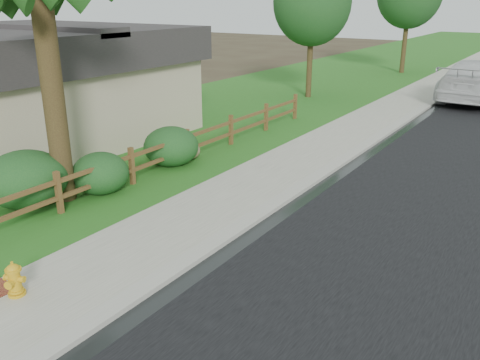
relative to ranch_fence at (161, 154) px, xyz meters
The scene contains 14 objects.
ground 7.37m from the ranch_fence, 60.64° to the right, with size 120.00×120.00×0.00m, color #382B1E.
curb 28.88m from the ranch_fence, 82.04° to the left, with size 0.40×90.00×0.12m, color gray.
sidewalk 28.73m from the ranch_fence, 84.61° to the left, with size 2.20×90.00×0.10m, color gray.
grass_strip 28.62m from the ranch_fence, 88.40° to the left, with size 1.60×90.00×0.06m, color #295A19.
lawn_near 28.94m from the ranch_fence, 98.75° to the left, with size 9.00×90.00×0.04m, color #295A19.
ranch_fence is the anchor object (origin of this frame).
house 7.57m from the ranch_fence, behind, with size 10.60×9.60×4.05m.
fire_hydrant 6.79m from the ranch_fence, 69.72° to the right, with size 0.42×0.34×0.64m.
white_suv 17.96m from the ranch_fence, 71.83° to the left, with size 2.83×6.95×2.02m, color silver.
boulder 1.59m from the ranch_fence, 101.06° to the left, with size 0.93×0.70×0.62m, color brown.
shrub_a 2.07m from the ranch_fence, 98.34° to the right, with size 1.47×1.47×1.11m, color #17411C.
shrub_b 3.82m from the ranch_fence, 107.53° to the right, with size 2.01×2.01×1.40m, color #17411C.
shrub_c 0.84m from the ranch_fence, 110.90° to the left, with size 1.68×1.68×1.21m, color #17411C.
tree_near_left 14.09m from the ranch_fence, 97.70° to the left, with size 3.84×3.84×6.81m.
Camera 1 is at (6.06, -4.14, 4.89)m, focal length 38.00 mm.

